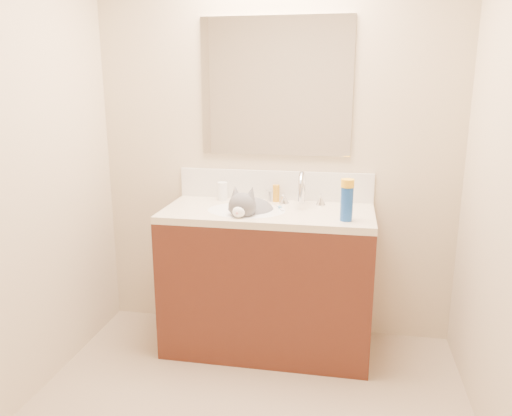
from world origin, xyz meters
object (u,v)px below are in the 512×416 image
at_px(vanity_cabinet, 267,283).
at_px(silver_jar, 271,196).
at_px(cat, 249,215).
at_px(basin, 246,222).
at_px(spray_can, 347,204).
at_px(amber_bottle, 276,193).
at_px(faucet, 302,191).
at_px(pill_bottle, 222,191).

height_order(vanity_cabinet, silver_jar, silver_jar).
bearing_deg(cat, basin, -144.75).
bearing_deg(silver_jar, spray_can, -38.88).
distance_m(amber_bottle, spray_can, 0.56).
height_order(faucet, spray_can, faucet).
bearing_deg(spray_can, pill_bottle, 156.20).
xyz_separation_m(faucet, spray_can, (0.26, -0.29, 0.00)).
height_order(faucet, cat, faucet).
bearing_deg(basin, faucet, 29.12).
bearing_deg(vanity_cabinet, pill_bottle, 149.50).
xyz_separation_m(vanity_cabinet, basin, (-0.12, -0.03, 0.38)).
relative_size(cat, pill_bottle, 3.78).
bearing_deg(amber_bottle, cat, -117.96).
distance_m(basin, faucet, 0.38).
bearing_deg(silver_jar, cat, -110.25).
distance_m(cat, silver_jar, 0.26).
bearing_deg(pill_bottle, cat, -44.43).
height_order(vanity_cabinet, basin, basin).
bearing_deg(faucet, silver_jar, 156.98).
xyz_separation_m(basin, faucet, (0.30, 0.17, 0.16)).
bearing_deg(basin, silver_jar, 67.20).
bearing_deg(spray_can, basin, 168.10).
xyz_separation_m(basin, cat, (0.02, 0.01, 0.04)).
xyz_separation_m(pill_bottle, spray_can, (0.76, -0.33, 0.03)).
bearing_deg(amber_bottle, pill_bottle, -176.31).
xyz_separation_m(basin, silver_jar, (0.11, 0.25, 0.10)).
distance_m(vanity_cabinet, cat, 0.43).
bearing_deg(spray_can, amber_bottle, 140.12).
distance_m(silver_jar, spray_can, 0.59).
distance_m(basin, pill_bottle, 0.32).
relative_size(cat, spray_can, 2.37).
bearing_deg(amber_bottle, spray_can, -39.88).
relative_size(faucet, spray_can, 1.56).
bearing_deg(faucet, amber_bottle, 156.91).
xyz_separation_m(vanity_cabinet, faucet, (0.18, 0.14, 0.54)).
distance_m(pill_bottle, spray_can, 0.83).
distance_m(faucet, silver_jar, 0.22).
bearing_deg(pill_bottle, silver_jar, 6.62).
bearing_deg(pill_bottle, faucet, -5.56).
relative_size(basin, cat, 1.06).
bearing_deg(faucet, basin, -150.88).
xyz_separation_m(basin, pill_bottle, (-0.19, 0.22, 0.13)).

